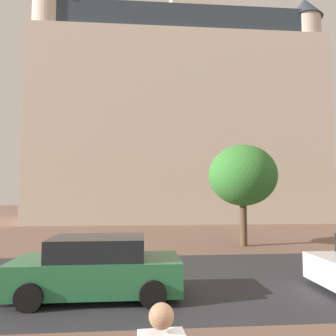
% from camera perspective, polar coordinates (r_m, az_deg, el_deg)
% --- Properties ---
extents(ground_plane, '(120.00, 120.00, 0.00)m').
position_cam_1_polar(ground_plane, '(12.50, 2.01, -16.75)').
color(ground_plane, brown).
extents(street_asphalt_strip, '(120.00, 7.39, 0.00)m').
position_cam_1_polar(street_asphalt_strip, '(10.66, 3.27, -18.91)').
color(street_asphalt_strip, '#2D2D33').
rests_on(street_asphalt_strip, ground_plane).
extents(landmark_building, '(26.97, 11.25, 32.76)m').
position_cam_1_polar(landmark_building, '(33.24, 1.72, 8.66)').
color(landmark_building, beige).
rests_on(landmark_building, ground_plane).
extents(car_green, '(4.24, 2.02, 1.53)m').
position_cam_1_polar(car_green, '(8.88, -12.35, -16.91)').
color(car_green, '#287042').
rests_on(car_green, ground_plane).
extents(tree_curb_far, '(3.47, 3.47, 5.14)m').
position_cam_1_polar(tree_curb_far, '(16.94, 13.05, -1.30)').
color(tree_curb_far, brown).
rests_on(tree_curb_far, ground_plane).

